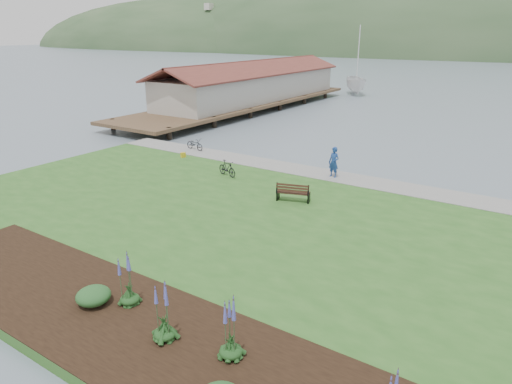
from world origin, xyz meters
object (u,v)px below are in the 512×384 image
Objects in this scene: person at (334,160)px; sailboat at (355,94)px; park_bench at (293,192)px; bicycle_a at (195,144)px.

sailboat reaches higher than person.
sailboat is (-14.38, 39.40, -1.46)m from person.
park_bench is 0.06× the size of sailboat.
bicycle_a is at bearing 136.22° from park_bench.
park_bench is 12.34m from bicycle_a.
park_bench is at bearing -102.52° from sailboat.
sailboat is at bearing 13.59° from bicycle_a.
sailboat is (-14.39, 44.25, -0.90)m from park_bench.
person is 1.30× the size of bicycle_a.
park_bench is at bearing -107.22° from bicycle_a.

